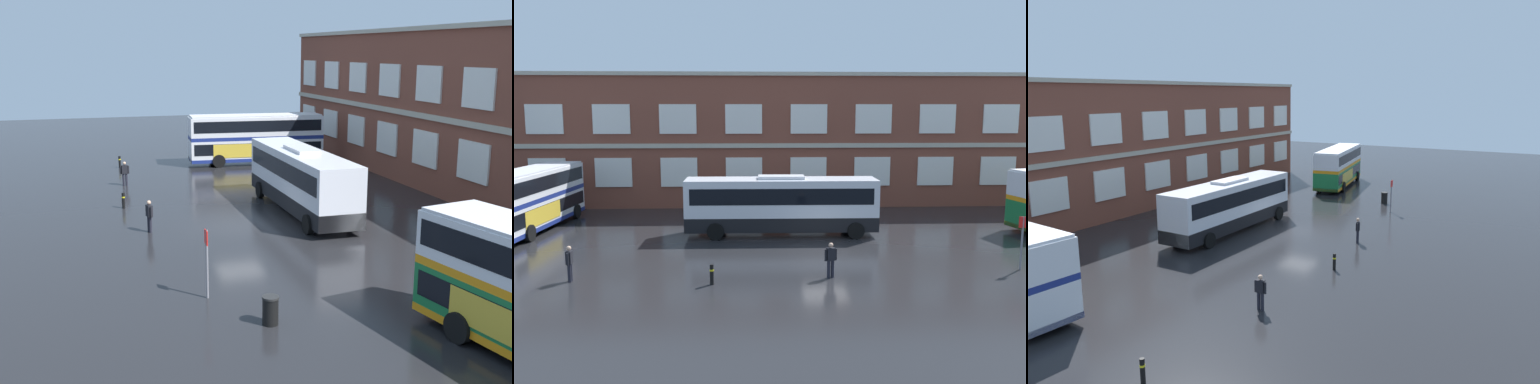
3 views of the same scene
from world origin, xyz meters
The scene contains 8 objects.
ground_plane centered at (0.00, 2.00, 0.00)m, with size 120.00×120.00×0.00m, color black.
brick_terminal_building centered at (-2.07, 17.98, 5.27)m, with size 51.80×8.19×10.83m.
double_decker_near centered at (-18.53, 6.49, 2.15)m, with size 3.55×11.18×4.07m.
touring_coach centered at (-2.25, 4.33, 1.91)m, with size 12.02×2.96×3.80m.
waiting_passenger centered at (-12.62, -4.86, 0.93)m, with size 0.24×0.63×1.70m.
second_passenger centered at (-0.45, -4.75, 0.93)m, with size 0.64×0.34×1.70m.
bus_stand_flag centered at (9.21, -3.84, 1.64)m, with size 0.44×0.10×2.70m.
safety_bollard_east centered at (-6.02, -5.58, 0.49)m, with size 0.19×0.19×0.95m.
Camera 2 is at (-4.34, -29.76, 7.93)m, focal length 38.46 mm.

